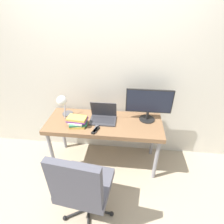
{
  "coord_description": "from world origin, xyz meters",
  "views": [
    {
      "loc": [
        0.3,
        -1.59,
        2.09
      ],
      "look_at": [
        0.11,
        0.26,
        0.92
      ],
      "focal_mm": 28.0,
      "sensor_mm": 36.0,
      "label": 1
    }
  ],
  "objects_px": {
    "desk_lamp": "(63,103)",
    "book_stack": "(78,121)",
    "monitor": "(149,103)",
    "office_chair": "(82,186)",
    "laptop": "(103,117)"
  },
  "relations": [
    {
      "from": "laptop",
      "to": "office_chair",
      "type": "relative_size",
      "value": 0.34
    },
    {
      "from": "monitor",
      "to": "desk_lamp",
      "type": "xyz_separation_m",
      "value": [
        -1.11,
        -0.09,
        -0.01
      ]
    },
    {
      "from": "monitor",
      "to": "desk_lamp",
      "type": "distance_m",
      "value": 1.12
    },
    {
      "from": "laptop",
      "to": "book_stack",
      "type": "bearing_deg",
      "value": -154.09
    },
    {
      "from": "monitor",
      "to": "office_chair",
      "type": "bearing_deg",
      "value": -124.49
    },
    {
      "from": "desk_lamp",
      "to": "book_stack",
      "type": "bearing_deg",
      "value": -31.98
    },
    {
      "from": "monitor",
      "to": "book_stack",
      "type": "distance_m",
      "value": 0.95
    },
    {
      "from": "desk_lamp",
      "to": "book_stack",
      "type": "distance_m",
      "value": 0.31
    },
    {
      "from": "office_chair",
      "to": "desk_lamp",
      "type": "bearing_deg",
      "value": 116.42
    },
    {
      "from": "desk_lamp",
      "to": "laptop",
      "type": "bearing_deg",
      "value": 1.86
    },
    {
      "from": "book_stack",
      "to": "office_chair",
      "type": "bearing_deg",
      "value": -73.23
    },
    {
      "from": "desk_lamp",
      "to": "book_stack",
      "type": "relative_size",
      "value": 1.29
    },
    {
      "from": "office_chair",
      "to": "book_stack",
      "type": "height_order",
      "value": "office_chair"
    },
    {
      "from": "monitor",
      "to": "book_stack",
      "type": "bearing_deg",
      "value": -166.01
    },
    {
      "from": "laptop",
      "to": "monitor",
      "type": "relative_size",
      "value": 0.58
    }
  ]
}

